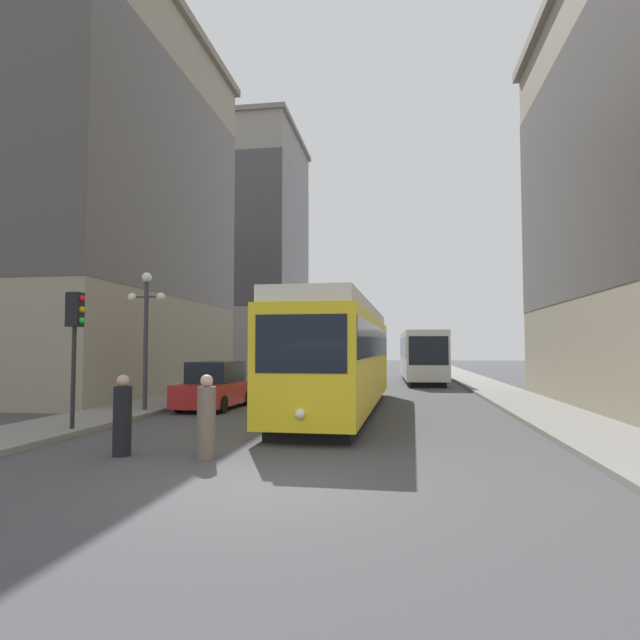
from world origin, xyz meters
TOP-DOWN VIEW (x-y plane):
  - ground_plane at (0.00, 0.00)m, footprint 200.00×200.00m
  - sidewalk_left at (-7.47, 40.00)m, footprint 2.75×120.00m
  - sidewalk_right at (7.47, 40.00)m, footprint 2.75×120.00m
  - streetcar at (0.21, 10.94)m, footprint 2.94×15.06m
  - transit_bus at (3.79, 29.51)m, footprint 2.96×12.69m
  - parked_car_left_near at (-4.80, 11.24)m, footprint 2.01×4.49m
  - parked_car_left_mid at (-4.80, 24.71)m, footprint 2.03×4.49m
  - pedestrian_crossing_near at (-3.63, 2.07)m, footprint 0.39×0.39m
  - pedestrian_crossing_far at (-1.72, 2.07)m, footprint 0.40×0.40m
  - traffic_light_near_left at (-6.48, 4.63)m, footprint 0.47×0.36m
  - lamp_post_left_near at (-6.70, 9.21)m, footprint 1.41×0.36m
  - building_left_corner at (-16.63, 17.40)m, footprint 16.18×17.85m
  - building_left_midblock at (-15.76, 48.31)m, footprint 14.42×15.51m

SIDE VIEW (x-z plane):
  - ground_plane at x=0.00m, z-range 0.00..0.00m
  - sidewalk_left at x=-7.47m, z-range 0.00..0.15m
  - sidewalk_right at x=7.47m, z-range 0.00..0.15m
  - pedestrian_crossing_near at x=-3.63m, z-range -0.06..1.70m
  - pedestrian_crossing_far at x=-1.72m, z-range -0.06..1.71m
  - parked_car_left_mid at x=-4.80m, z-range -0.07..1.75m
  - parked_car_left_near at x=-4.80m, z-range -0.07..1.75m
  - transit_bus at x=3.79m, z-range 0.22..3.67m
  - streetcar at x=0.21m, z-range 0.16..4.05m
  - traffic_light_near_left at x=-6.48m, z-range 1.15..4.88m
  - lamp_post_left_near at x=-6.70m, z-range 0.96..5.90m
  - building_left_corner at x=-16.63m, z-range 0.29..20.62m
  - building_left_midblock at x=-15.76m, z-range 0.40..26.56m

